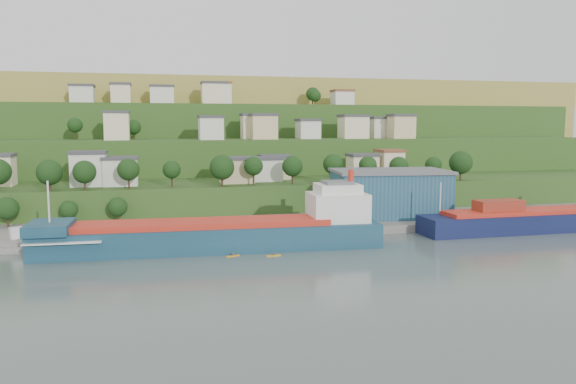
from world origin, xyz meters
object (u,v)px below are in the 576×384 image
object	(u,v)px
cargo_ship_near	(223,236)
cargo_ship_far	(541,220)
caravan	(27,234)
kayak_orange	(233,255)
warehouse	(390,193)

from	to	relation	value
cargo_ship_near	cargo_ship_far	bearing A→B (deg)	4.41
cargo_ship_far	caravan	size ratio (longest dim) A/B	8.88
kayak_orange	caravan	bearing A→B (deg)	136.70
cargo_ship_far	caravan	distance (m)	125.19
cargo_ship_near	caravan	bearing A→B (deg)	164.45
warehouse	cargo_ship_near	bearing A→B (deg)	-148.86
warehouse	cargo_ship_far	bearing A→B (deg)	-23.78
cargo_ship_far	caravan	xyz separation A→B (m)	(-124.70, 11.02, 0.19)
cargo_ship_near	cargo_ship_far	distance (m)	82.21
cargo_ship_far	warehouse	xyz separation A→B (m)	(-33.39, 19.53, 5.83)
kayak_orange	cargo_ship_far	bearing A→B (deg)	-10.45
cargo_ship_near	warehouse	distance (m)	53.91
cargo_ship_near	warehouse	world-z (taller)	cargo_ship_near
cargo_ship_far	kayak_orange	distance (m)	81.78
kayak_orange	warehouse	bearing A→B (deg)	14.27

